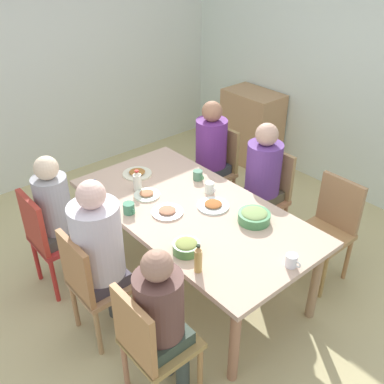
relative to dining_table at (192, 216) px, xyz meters
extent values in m
plane|color=#C5B880|center=(0.00, 0.00, -0.65)|extent=(5.86, 5.86, 0.00)
cube|color=silver|center=(0.00, 2.31, 0.65)|extent=(5.12, 0.12, 2.60)
cube|color=silver|center=(-2.50, 0.00, 0.65)|extent=(0.12, 4.74, 2.60)
cube|color=#CFAD94|center=(0.00, 0.00, 0.05)|extent=(2.03, 1.05, 0.04)
cylinder|color=#A9755B|center=(-0.91, -0.43, -0.31)|extent=(0.07, 0.07, 0.68)
cylinder|color=#AA7556|center=(0.91, -0.43, -0.31)|extent=(0.07, 0.07, 0.68)
cylinder|color=#A4874E|center=(-0.91, 0.43, -0.31)|extent=(0.07, 0.07, 0.68)
cylinder|color=#A4805B|center=(0.91, 0.43, -0.31)|extent=(0.07, 0.07, 0.68)
cube|color=#AA894B|center=(0.68, -0.83, -0.21)|extent=(0.40, 0.40, 0.04)
cylinder|color=#AE7556|center=(0.51, -1.00, -0.44)|extent=(0.04, 0.04, 0.43)
cylinder|color=#AB8949|center=(0.51, -0.66, -0.44)|extent=(0.04, 0.04, 0.43)
cylinder|color=#B6844D|center=(0.85, -0.66, -0.44)|extent=(0.04, 0.04, 0.43)
cube|color=#B7804C|center=(0.68, -1.01, 0.02)|extent=(0.38, 0.04, 0.45)
cylinder|color=#3F444A|center=(0.60, -0.73, -0.43)|extent=(0.09, 0.09, 0.45)
cylinder|color=#3C4944|center=(0.76, -0.73, -0.43)|extent=(0.09, 0.09, 0.45)
cube|color=#374739|center=(0.68, -0.83, -0.15)|extent=(0.30, 0.30, 0.10)
cylinder|color=brown|center=(0.68, -0.83, 0.11)|extent=(0.29, 0.29, 0.42)
sphere|color=#A77A62|center=(0.68, -0.83, 0.40)|extent=(0.18, 0.18, 0.18)
cube|color=#AD7F55|center=(-0.68, 0.83, -0.21)|extent=(0.40, 0.40, 0.04)
cylinder|color=#A57851|center=(-0.51, 1.00, -0.44)|extent=(0.04, 0.04, 0.43)
cylinder|color=#A4774E|center=(-0.85, 1.00, -0.44)|extent=(0.04, 0.04, 0.43)
cylinder|color=#AC7C57|center=(-0.51, 0.66, -0.44)|extent=(0.04, 0.04, 0.43)
cylinder|color=#AD754A|center=(-0.85, 0.66, -0.44)|extent=(0.04, 0.04, 0.43)
cube|color=#A4854B|center=(-0.68, 1.01, 0.02)|extent=(0.38, 0.04, 0.45)
cylinder|color=#453945|center=(-0.60, 0.73, -0.43)|extent=(0.09, 0.09, 0.45)
cylinder|color=#3D4343|center=(-0.76, 0.73, -0.43)|extent=(0.09, 0.09, 0.45)
cube|color=#373F47|center=(-0.68, 0.83, -0.15)|extent=(0.30, 0.30, 0.10)
cylinder|color=#6E318B|center=(-0.68, 0.83, 0.13)|extent=(0.31, 0.31, 0.48)
sphere|color=#A47153|center=(-0.68, 0.83, 0.46)|extent=(0.20, 0.20, 0.20)
cube|color=#AB804D|center=(0.68, 0.83, -0.21)|extent=(0.40, 0.40, 0.04)
cylinder|color=#A87749|center=(0.85, 1.00, -0.44)|extent=(0.04, 0.04, 0.43)
cylinder|color=tan|center=(0.51, 1.00, -0.44)|extent=(0.04, 0.04, 0.43)
cylinder|color=#A7854A|center=(0.85, 0.66, -0.44)|extent=(0.04, 0.04, 0.43)
cylinder|color=#AB7B51|center=(0.51, 0.66, -0.44)|extent=(0.04, 0.04, 0.43)
cube|color=#A67B52|center=(0.68, 1.01, 0.02)|extent=(0.38, 0.04, 0.45)
cube|color=#B47752|center=(0.00, 0.83, -0.21)|extent=(0.40, 0.40, 0.04)
cylinder|color=#B37A55|center=(0.17, 1.00, -0.44)|extent=(0.04, 0.04, 0.43)
cylinder|color=tan|center=(-0.17, 1.00, -0.44)|extent=(0.04, 0.04, 0.43)
cylinder|color=#A4765B|center=(0.17, 0.66, -0.44)|extent=(0.04, 0.04, 0.43)
cylinder|color=#AA814D|center=(-0.17, 0.66, -0.44)|extent=(0.04, 0.04, 0.43)
cube|color=tan|center=(0.00, 1.01, 0.02)|extent=(0.38, 0.04, 0.45)
cylinder|color=brown|center=(0.08, 0.73, -0.43)|extent=(0.09, 0.09, 0.45)
cylinder|color=brown|center=(-0.08, 0.73, -0.43)|extent=(0.09, 0.09, 0.45)
cube|color=brown|center=(0.00, 0.83, -0.15)|extent=(0.30, 0.30, 0.10)
cylinder|color=#643A8F|center=(0.00, 0.83, 0.13)|extent=(0.31, 0.31, 0.47)
sphere|color=tan|center=(0.00, 0.83, 0.45)|extent=(0.20, 0.20, 0.20)
cube|color=#AF2B2A|center=(-0.68, -0.83, -0.21)|extent=(0.40, 0.40, 0.04)
cylinder|color=red|center=(-0.85, -1.00, -0.44)|extent=(0.04, 0.04, 0.43)
cylinder|color=red|center=(-0.51, -1.00, -0.44)|extent=(0.04, 0.04, 0.43)
cylinder|color=#B03121|center=(-0.85, -0.66, -0.44)|extent=(0.04, 0.04, 0.43)
cylinder|color=red|center=(-0.51, -0.66, -0.44)|extent=(0.04, 0.04, 0.43)
cube|color=#AE3326|center=(-0.68, -1.01, 0.02)|extent=(0.38, 0.04, 0.45)
cylinder|color=#403E38|center=(-0.76, -0.73, -0.43)|extent=(0.09, 0.09, 0.45)
cylinder|color=#3F464A|center=(-0.60, -0.73, -0.43)|extent=(0.09, 0.09, 0.45)
cube|color=#45443D|center=(-0.68, -0.83, -0.15)|extent=(0.30, 0.30, 0.10)
cylinder|color=#9D9EA5|center=(-0.68, -0.83, 0.13)|extent=(0.27, 0.27, 0.46)
sphere|color=beige|center=(-0.68, -0.83, 0.44)|extent=(0.18, 0.18, 0.18)
cube|color=tan|center=(0.00, -0.83, -0.21)|extent=(0.40, 0.40, 0.04)
cylinder|color=#AB7A4F|center=(-0.17, -1.00, -0.44)|extent=(0.04, 0.04, 0.43)
cylinder|color=#AA8255|center=(0.17, -1.00, -0.44)|extent=(0.04, 0.04, 0.43)
cylinder|color=#AF7659|center=(-0.17, -0.66, -0.44)|extent=(0.04, 0.04, 0.43)
cylinder|color=tan|center=(0.17, -0.66, -0.44)|extent=(0.04, 0.04, 0.43)
cube|color=#B27949|center=(0.00, -1.01, 0.02)|extent=(0.38, 0.04, 0.45)
cylinder|color=#373A39|center=(-0.08, -0.73, -0.43)|extent=(0.09, 0.09, 0.45)
cylinder|color=#353948|center=(0.08, -0.73, -0.43)|extent=(0.09, 0.09, 0.45)
cube|color=#403945|center=(0.00, -0.83, -0.15)|extent=(0.30, 0.30, 0.10)
cylinder|color=silver|center=(0.00, -0.83, 0.17)|extent=(0.34, 0.34, 0.55)
sphere|color=beige|center=(0.00, -0.83, 0.53)|extent=(0.19, 0.19, 0.19)
cylinder|color=silver|center=(-0.07, -0.18, 0.08)|extent=(0.24, 0.24, 0.01)
ellipsoid|color=tan|center=(-0.07, -0.18, 0.10)|extent=(0.13, 0.13, 0.02)
cylinder|color=white|center=(0.09, 0.14, 0.08)|extent=(0.25, 0.25, 0.01)
ellipsoid|color=#AF612E|center=(0.09, 0.14, 0.10)|extent=(0.14, 0.14, 0.02)
cylinder|color=white|center=(-0.38, -0.16, 0.08)|extent=(0.21, 0.21, 0.01)
ellipsoid|color=#C37B52|center=(-0.38, -0.16, 0.10)|extent=(0.12, 0.12, 0.02)
cylinder|color=#EBE9C9|center=(-0.73, -0.02, 0.08)|extent=(0.26, 0.26, 0.01)
ellipsoid|color=#A7692F|center=(-0.73, -0.02, 0.10)|extent=(0.14, 0.14, 0.02)
cylinder|color=#458850|center=(0.43, 0.24, 0.10)|extent=(0.24, 0.24, 0.07)
ellipsoid|color=#89A860|center=(0.43, 0.24, 0.14)|extent=(0.19, 0.19, 0.04)
cylinder|color=#4E8545|center=(0.38, -0.37, 0.10)|extent=(0.19, 0.19, 0.07)
ellipsoid|color=#92A14F|center=(0.38, -0.37, 0.14)|extent=(0.15, 0.15, 0.04)
cylinder|color=#428460|center=(-0.27, -0.41, 0.11)|extent=(0.09, 0.09, 0.09)
torus|color=#438D60|center=(-0.21, -0.41, 0.11)|extent=(0.05, 0.01, 0.05)
cylinder|color=white|center=(-0.09, 0.26, 0.11)|extent=(0.08, 0.08, 0.09)
torus|color=white|center=(-0.04, 0.26, 0.11)|extent=(0.05, 0.01, 0.05)
cylinder|color=#508365|center=(-0.31, 0.33, 0.11)|extent=(0.08, 0.08, 0.08)
torus|color=#498E57|center=(-0.26, 0.33, 0.11)|extent=(0.05, 0.01, 0.05)
cylinder|color=#3C5698|center=(-0.72, -0.46, 0.12)|extent=(0.07, 0.07, 0.10)
torus|color=#37529D|center=(-0.67, -0.46, 0.12)|extent=(0.05, 0.01, 0.05)
cylinder|color=white|center=(0.93, 0.05, 0.11)|extent=(0.08, 0.08, 0.09)
torus|color=white|center=(0.98, 0.05, 0.11)|extent=(0.05, 0.01, 0.05)
cylinder|color=silver|center=(-0.50, -0.16, 0.14)|extent=(0.07, 0.07, 0.14)
cone|color=#EBEAC6|center=(-0.50, -0.16, 0.23)|extent=(0.06, 0.06, 0.03)
cylinder|color=red|center=(-0.50, -0.16, 0.25)|extent=(0.03, 0.03, 0.01)
cylinder|color=tan|center=(0.57, -0.44, 0.15)|extent=(0.05, 0.05, 0.17)
cone|color=tan|center=(0.57, -0.44, 0.25)|extent=(0.05, 0.05, 0.03)
cylinder|color=black|center=(0.57, -0.44, 0.27)|extent=(0.03, 0.03, 0.01)
cube|color=tan|center=(-1.21, 2.01, -0.20)|extent=(0.70, 0.44, 0.90)
camera|label=1|loc=(2.16, -1.85, 1.97)|focal=41.15mm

